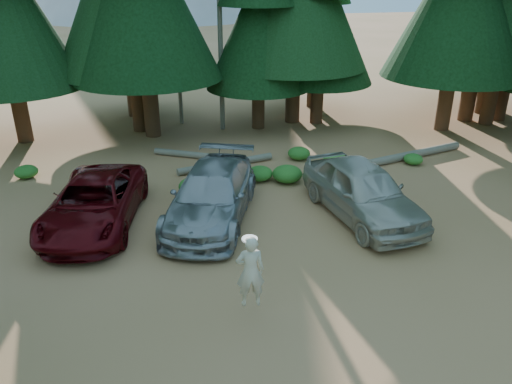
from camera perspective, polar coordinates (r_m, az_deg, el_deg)
ground at (r=13.17m, az=2.76°, el=-11.42°), size 160.00×160.00×0.00m
forest_belt_north at (r=26.59m, az=-5.69°, el=7.41°), size 36.00×7.00×22.00m
snag_front at (r=25.12m, az=-4.20°, el=20.42°), size 0.24×0.24×12.00m
snag_back at (r=26.48m, az=-9.15°, el=18.22°), size 0.20×0.20×10.00m
red_pickup at (r=16.83m, az=-18.01°, el=-1.15°), size 3.61×6.03×1.57m
silver_minivan_center at (r=16.43m, az=-5.10°, el=-0.35°), size 4.28×6.35×1.71m
silver_minivan_right at (r=16.88m, az=12.06°, el=0.17°), size 2.92×5.72×1.87m
frisbee_player at (r=11.49m, az=-0.66°, el=-9.01°), size 0.69×0.48×1.82m
log_left at (r=20.97m, az=-3.46°, el=3.22°), size 4.19×1.32×0.30m
log_mid at (r=22.18m, az=-7.40°, el=4.23°), size 3.19×1.92×0.29m
log_right at (r=22.99m, az=17.44°, el=4.10°), size 5.30×1.74×0.35m
shrub_far_left at (r=21.88m, az=-24.78°, el=2.13°), size 0.91×0.91×0.50m
shrub_left at (r=18.52m, az=-7.13°, el=0.66°), size 1.12×1.12×0.62m
shrub_center_left at (r=19.62m, az=0.44°, el=2.14°), size 1.01×1.01×0.56m
shrub_center_right at (r=19.49m, az=3.59°, el=2.08°), size 1.17×1.17×0.64m
shrub_right at (r=21.90m, az=4.94°, el=4.43°), size 0.97×0.97×0.53m
shrub_far_right at (r=21.15m, az=9.11°, el=3.57°), size 1.09×1.09×0.60m
shrub_edge_east at (r=22.30m, az=17.52°, el=3.60°), size 0.81×0.81×0.44m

